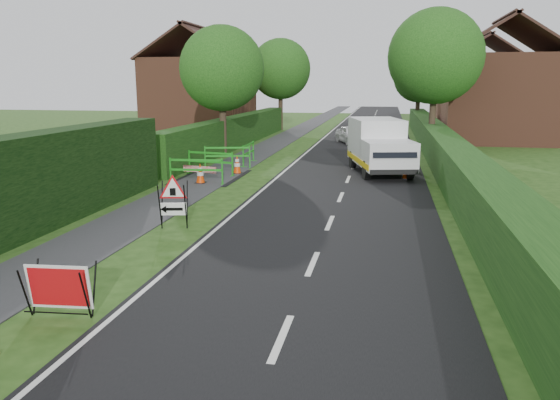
{
  "coord_description": "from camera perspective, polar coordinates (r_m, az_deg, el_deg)",
  "views": [
    {
      "loc": [
        3.93,
        -9.93,
        3.77
      ],
      "look_at": [
        1.26,
        3.71,
        0.77
      ],
      "focal_mm": 35.0,
      "sensor_mm": 36.0,
      "label": 1
    }
  ],
  "objects": [
    {
      "name": "hedge_east",
      "position": [
        26.33,
        16.56,
        3.43
      ],
      "size": [
        1.2,
        50.0,
        1.5
      ],
      "primitive_type": "cube",
      "color": "#14380F",
      "rests_on": "ground"
    },
    {
      "name": "ped_barrier_0",
      "position": [
        20.82,
        -8.76,
        3.35
      ],
      "size": [
        2.08,
        0.52,
        1.0
      ],
      "rotation": [
        0.0,
        0.0,
        0.08
      ],
      "color": "#198418",
      "rests_on": "ground"
    },
    {
      "name": "traffic_cone_2",
      "position": [
        25.38,
        12.33,
        4.23
      ],
      "size": [
        0.38,
        0.38,
        0.79
      ],
      "color": "black",
      "rests_on": "ground"
    },
    {
      "name": "redwhite_plank",
      "position": [
        21.71,
        -8.37,
        2.03
      ],
      "size": [
        1.47,
        0.38,
        0.25
      ],
      "primitive_type": "cube",
      "rotation": [
        0.0,
        0.0,
        -0.23
      ],
      "color": "red",
      "rests_on": "ground"
    },
    {
      "name": "triangle_sign",
      "position": [
        14.42,
        -11.26,
        0.23
      ],
      "size": [
        0.99,
        0.99,
        1.22
      ],
      "rotation": [
        0.0,
        0.0,
        0.21
      ],
      "color": "black",
      "rests_on": "ground"
    },
    {
      "name": "ped_barrier_2",
      "position": [
        24.65,
        -5.52,
        4.79
      ],
      "size": [
        2.08,
        0.84,
        1.0
      ],
      "rotation": [
        0.0,
        0.0,
        0.24
      ],
      "color": "#198418",
      "rests_on": "ground"
    },
    {
      "name": "hedge_west_far",
      "position": [
        33.37,
        -4.57,
        5.64
      ],
      "size": [
        1.0,
        24.0,
        1.8
      ],
      "primitive_type": "cube",
      "color": "#14380F",
      "rests_on": "ground"
    },
    {
      "name": "traffic_cone_3",
      "position": [
        21.01,
        -8.33,
        2.78
      ],
      "size": [
        0.38,
        0.38,
        0.79
      ],
      "color": "black",
      "rests_on": "ground"
    },
    {
      "name": "works_van",
      "position": [
        23.55,
        10.33,
        5.68
      ],
      "size": [
        3.02,
        5.24,
        2.25
      ],
      "rotation": [
        0.0,
        0.0,
        0.24
      ],
      "color": "silver",
      "rests_on": "ground"
    },
    {
      "name": "tree_ne",
      "position": [
        32.06,
        15.96,
        14.22
      ],
      "size": [
        5.2,
        5.2,
        7.79
      ],
      "color": "#2D2116",
      "rests_on": "ground"
    },
    {
      "name": "ped_barrier_3",
      "position": [
        25.76,
        -3.32,
        5.14
      ],
      "size": [
        0.37,
        2.06,
        1.0
      ],
      "rotation": [
        0.0,
        0.0,
        1.58
      ],
      "color": "#198418",
      "rests_on": "ground"
    },
    {
      "name": "tree_nw",
      "position": [
        29.22,
        -6.1,
        13.49
      ],
      "size": [
        4.4,
        4.4,
        6.7
      ],
      "color": "#2D2116",
      "rests_on": "ground"
    },
    {
      "name": "footpath",
      "position": [
        45.62,
        2.29,
        7.42
      ],
      "size": [
        2.0,
        90.0,
        0.02
      ],
      "primitive_type": "cube",
      "color": "#2D2D30",
      "rests_on": "ground"
    },
    {
      "name": "house_west",
      "position": [
        42.3,
        -8.33,
        10.86
      ],
      "size": [
        7.5,
        7.4,
        7.88
      ],
      "color": "brown",
      "rests_on": "ground"
    },
    {
      "name": "tree_fw",
      "position": [
        44.77,
        0.06,
        13.52
      ],
      "size": [
        4.8,
        4.8,
        7.24
      ],
      "color": "#2D2116",
      "rests_on": "ground"
    },
    {
      "name": "traffic_cone_1",
      "position": [
        24.32,
        13.67,
        3.84
      ],
      "size": [
        0.38,
        0.38,
        0.79
      ],
      "color": "black",
      "rests_on": "ground"
    },
    {
      "name": "tree_fe",
      "position": [
        48.0,
        14.34,
        12.34
      ],
      "size": [
        4.2,
        4.2,
        6.33
      ],
      "color": "#2D2116",
      "rests_on": "ground"
    },
    {
      "name": "hatchback_car",
      "position": [
        35.08,
        7.43,
        6.81
      ],
      "size": [
        2.45,
        3.53,
        1.12
      ],
      "primitive_type": "imported",
      "rotation": [
        0.0,
        0.0,
        0.38
      ],
      "color": "silver",
      "rests_on": "ground"
    },
    {
      "name": "road_surface",
      "position": [
        45.12,
        9.27,
        7.22
      ],
      "size": [
        6.0,
        90.0,
        0.02
      ],
      "primitive_type": "cube",
      "color": "black",
      "rests_on": "ground"
    },
    {
      "name": "ped_barrier_1",
      "position": [
        22.88,
        -7.27,
        4.18
      ],
      "size": [
        2.09,
        0.68,
        1.0
      ],
      "rotation": [
        0.0,
        0.0,
        -0.16
      ],
      "color": "#198418",
      "rests_on": "ground"
    },
    {
      "name": "traffic_cone_4",
      "position": [
        23.12,
        -4.5,
        3.72
      ],
      "size": [
        0.38,
        0.38,
        0.79
      ],
      "color": "black",
      "rests_on": "ground"
    },
    {
      "name": "red_rect_sign",
      "position": [
        9.64,
        -22.1,
        -8.51
      ],
      "size": [
        1.1,
        0.73,
        0.9
      ],
      "rotation": [
        0.0,
        0.0,
        0.09
      ],
      "color": "black",
      "rests_on": "ground"
    },
    {
      "name": "house_east_b",
      "position": [
        52.57,
        20.23,
        10.48
      ],
      "size": [
        7.5,
        7.4,
        7.88
      ],
      "color": "brown",
      "rests_on": "ground"
    },
    {
      "name": "ground",
      "position": [
        11.33,
        -10.01,
        -7.47
      ],
      "size": [
        120.0,
        120.0,
        0.0
      ],
      "primitive_type": "plane",
      "color": "#214213",
      "rests_on": "ground"
    },
    {
      "name": "traffic_cone_0",
      "position": [
        22.31,
        13.09,
        3.14
      ],
      "size": [
        0.38,
        0.38,
        0.79
      ],
      "color": "black",
      "rests_on": "ground"
    },
    {
      "name": "house_east_a",
      "position": [
        38.6,
        21.95,
        10.0
      ],
      "size": [
        7.5,
        7.4,
        7.88
      ],
      "color": "brown",
      "rests_on": "ground"
    }
  ]
}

